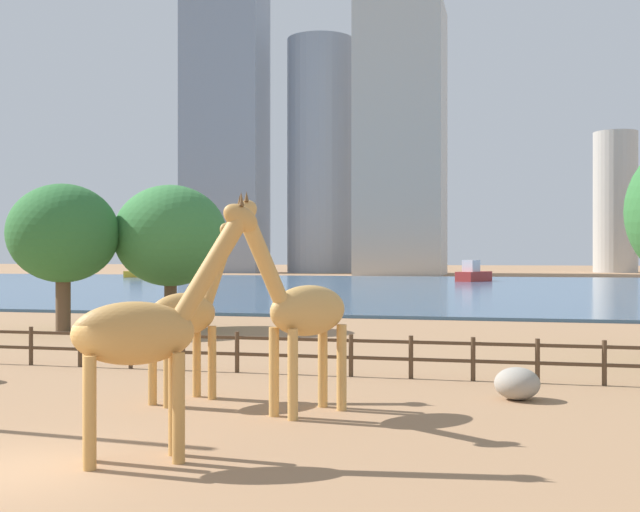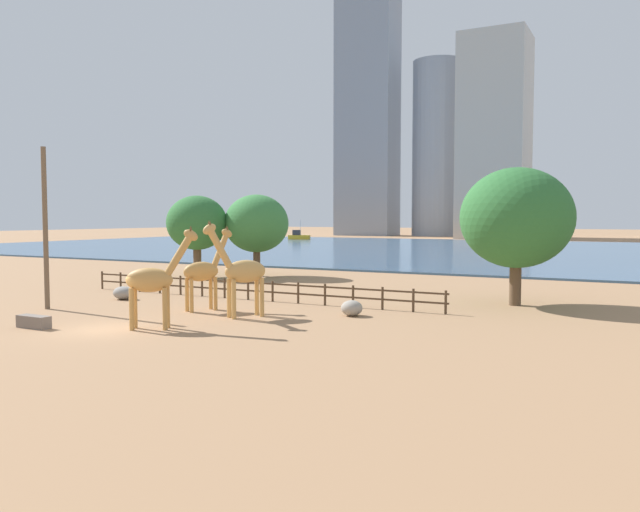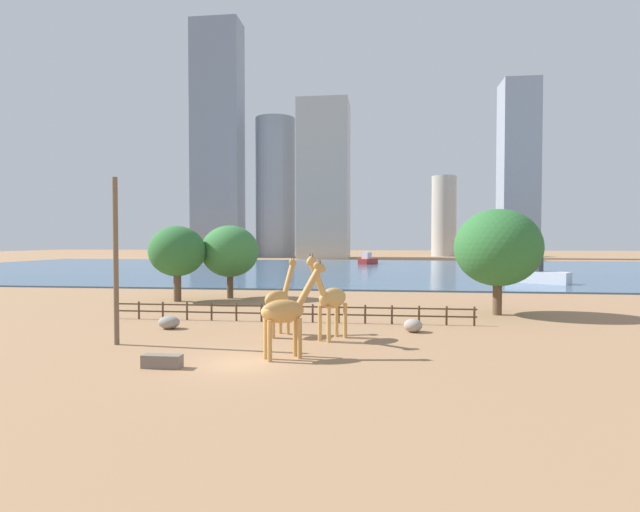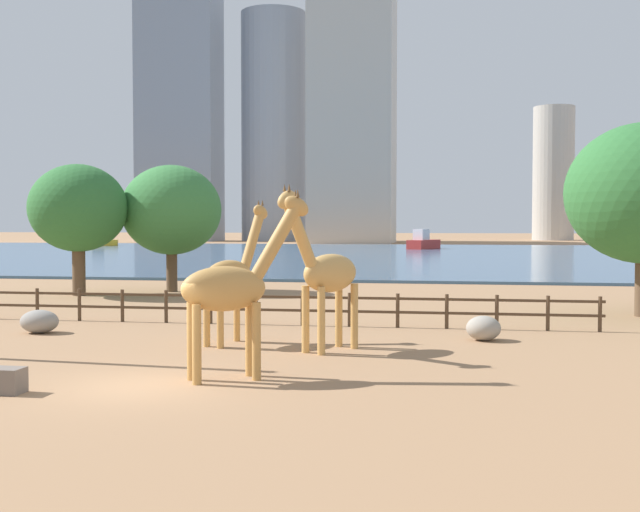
{
  "view_description": "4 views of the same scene",
  "coord_description": "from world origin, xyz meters",
  "px_view_note": "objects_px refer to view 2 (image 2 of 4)",
  "views": [
    {
      "loc": [
        8.43,
        -12.16,
        3.74
      ],
      "look_at": [
        -2.52,
        33.57,
        3.67
      ],
      "focal_mm": 45.0,
      "sensor_mm": 36.0,
      "label": 1
    },
    {
      "loc": [
        22.44,
        -20.96,
        5.27
      ],
      "look_at": [
        2.5,
        17.02,
        2.6
      ],
      "focal_mm": 35.0,
      "sensor_mm": 36.0,
      "label": 2
    },
    {
      "loc": [
        6.53,
        -22.68,
        5.77
      ],
      "look_at": [
        1.18,
        21.16,
        4.41
      ],
      "focal_mm": 28.0,
      "sensor_mm": 36.0,
      "label": 3
    },
    {
      "loc": [
        7.49,
        -18.45,
        4.01
      ],
      "look_at": [
        0.28,
        25.31,
        2.14
      ],
      "focal_mm": 45.0,
      "sensor_mm": 36.0,
      "label": 4
    }
  ],
  "objects_px": {
    "boulder_near_fence": "(123,293)",
    "boulder_by_pole": "(352,308)",
    "utility_pole": "(45,228)",
    "boat_tug": "(529,240)",
    "giraffe_tall": "(204,271)",
    "boat_sailboat": "(299,236)",
    "giraffe_companion": "(242,271)",
    "tree_left_large": "(197,223)",
    "feeding_trough": "(34,322)",
    "giraffe_young": "(154,280)",
    "tree_center_broad": "(517,218)",
    "tree_right_tall": "(257,224)"
  },
  "relations": [
    {
      "from": "giraffe_companion",
      "to": "feeding_trough",
      "type": "relative_size",
      "value": 2.85
    },
    {
      "from": "tree_right_tall",
      "to": "boat_sailboat",
      "type": "bearing_deg",
      "value": 117.21
    },
    {
      "from": "utility_pole",
      "to": "boat_sailboat",
      "type": "xyz_separation_m",
      "value": [
        -40.57,
        100.45,
        -3.69
      ]
    },
    {
      "from": "giraffe_companion",
      "to": "giraffe_young",
      "type": "relative_size",
      "value": 1.05
    },
    {
      "from": "boulder_near_fence",
      "to": "boulder_by_pole",
      "type": "height_order",
      "value": "boulder_near_fence"
    },
    {
      "from": "boat_sailboat",
      "to": "tree_left_large",
      "type": "bearing_deg",
      "value": -84.44
    },
    {
      "from": "boat_sailboat",
      "to": "giraffe_tall",
      "type": "bearing_deg",
      "value": -81.48
    },
    {
      "from": "tree_right_tall",
      "to": "boat_tug",
      "type": "relative_size",
      "value": 1.07
    },
    {
      "from": "boulder_near_fence",
      "to": "feeding_trough",
      "type": "bearing_deg",
      "value": -67.83
    },
    {
      "from": "tree_center_broad",
      "to": "giraffe_tall",
      "type": "bearing_deg",
      "value": -145.67
    },
    {
      "from": "tree_center_broad",
      "to": "boat_tug",
      "type": "bearing_deg",
      "value": 98.65
    },
    {
      "from": "giraffe_companion",
      "to": "tree_left_large",
      "type": "height_order",
      "value": "tree_left_large"
    },
    {
      "from": "tree_left_large",
      "to": "boulder_near_fence",
      "type": "bearing_deg",
      "value": -69.09
    },
    {
      "from": "boat_sailboat",
      "to": "boat_tug",
      "type": "xyz_separation_m",
      "value": [
        52.01,
        -6.75,
        0.22
      ]
    },
    {
      "from": "boulder_near_fence",
      "to": "boulder_by_pole",
      "type": "relative_size",
      "value": 1.2
    },
    {
      "from": "giraffe_tall",
      "to": "boulder_near_fence",
      "type": "height_order",
      "value": "giraffe_tall"
    },
    {
      "from": "tree_center_broad",
      "to": "tree_right_tall",
      "type": "bearing_deg",
      "value": 160.83
    },
    {
      "from": "giraffe_tall",
      "to": "boulder_by_pole",
      "type": "height_order",
      "value": "giraffe_tall"
    },
    {
      "from": "giraffe_companion",
      "to": "boulder_near_fence",
      "type": "height_order",
      "value": "giraffe_companion"
    },
    {
      "from": "giraffe_young",
      "to": "tree_left_large",
      "type": "xyz_separation_m",
      "value": [
        -14.62,
        21.36,
        2.42
      ]
    },
    {
      "from": "utility_pole",
      "to": "boat_sailboat",
      "type": "relative_size",
      "value": 1.77
    },
    {
      "from": "boat_sailboat",
      "to": "boat_tug",
      "type": "bearing_deg",
      "value": -25.71
    },
    {
      "from": "giraffe_companion",
      "to": "boulder_by_pole",
      "type": "relative_size",
      "value": 4.38
    },
    {
      "from": "giraffe_companion",
      "to": "boulder_by_pole",
      "type": "distance_m",
      "value": 6.17
    },
    {
      "from": "boat_tug",
      "to": "boat_sailboat",
      "type": "bearing_deg",
      "value": 106.18
    },
    {
      "from": "tree_center_broad",
      "to": "tree_right_tall",
      "type": "height_order",
      "value": "tree_center_broad"
    },
    {
      "from": "giraffe_tall",
      "to": "giraffe_companion",
      "type": "relative_size",
      "value": 0.93
    },
    {
      "from": "boulder_by_pole",
      "to": "boat_sailboat",
      "type": "xyz_separation_m",
      "value": [
        -57.15,
        94.6,
        0.52
      ]
    },
    {
      "from": "giraffe_young",
      "to": "boat_tug",
      "type": "xyz_separation_m",
      "value": [
        1.46,
        95.77,
        -1.17
      ]
    },
    {
      "from": "feeding_trough",
      "to": "boulder_near_fence",
      "type": "bearing_deg",
      "value": 112.17
    },
    {
      "from": "feeding_trough",
      "to": "boat_sailboat",
      "type": "relative_size",
      "value": 0.34
    },
    {
      "from": "tree_left_large",
      "to": "tree_right_tall",
      "type": "relative_size",
      "value": 0.98
    },
    {
      "from": "giraffe_young",
      "to": "tree_center_broad",
      "type": "distance_m",
      "value": 21.28
    },
    {
      "from": "giraffe_tall",
      "to": "boat_sailboat",
      "type": "bearing_deg",
      "value": 52.63
    },
    {
      "from": "boulder_by_pole",
      "to": "tree_right_tall",
      "type": "relative_size",
      "value": 0.16
    },
    {
      "from": "boulder_by_pole",
      "to": "feeding_trough",
      "type": "bearing_deg",
      "value": -138.81
    },
    {
      "from": "boulder_by_pole",
      "to": "boat_sailboat",
      "type": "bearing_deg",
      "value": 121.14
    },
    {
      "from": "giraffe_young",
      "to": "boulder_by_pole",
      "type": "xyz_separation_m",
      "value": [
        6.6,
        7.91,
        -1.91
      ]
    },
    {
      "from": "utility_pole",
      "to": "boat_tug",
      "type": "relative_size",
      "value": 1.35
    },
    {
      "from": "boat_tug",
      "to": "tree_center_broad",
      "type": "bearing_deg",
      "value": -147.79
    },
    {
      "from": "giraffe_companion",
      "to": "giraffe_young",
      "type": "distance_m",
      "value": 5.06
    },
    {
      "from": "giraffe_young",
      "to": "tree_center_broad",
      "type": "xyz_separation_m",
      "value": [
        13.58,
        16.13,
        2.89
      ]
    },
    {
      "from": "tree_right_tall",
      "to": "boat_sailboat",
      "type": "height_order",
      "value": "tree_right_tall"
    },
    {
      "from": "utility_pole",
      "to": "feeding_trough",
      "type": "relative_size",
      "value": 5.15
    },
    {
      "from": "utility_pole",
      "to": "tree_left_large",
      "type": "height_order",
      "value": "utility_pole"
    },
    {
      "from": "boulder_by_pole",
      "to": "boat_tug",
      "type": "distance_m",
      "value": 88.01
    },
    {
      "from": "utility_pole",
      "to": "boat_tug",
      "type": "bearing_deg",
      "value": 83.04
    },
    {
      "from": "giraffe_tall",
      "to": "boat_sailboat",
      "type": "xyz_separation_m",
      "value": [
        -48.95,
        96.74,
        -1.3
      ]
    },
    {
      "from": "boat_sailboat",
      "to": "boat_tug",
      "type": "relative_size",
      "value": 0.76
    },
    {
      "from": "giraffe_companion",
      "to": "boulder_by_pole",
      "type": "xyz_separation_m",
      "value": [
        4.92,
        3.14,
        -2.02
      ]
    }
  ]
}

